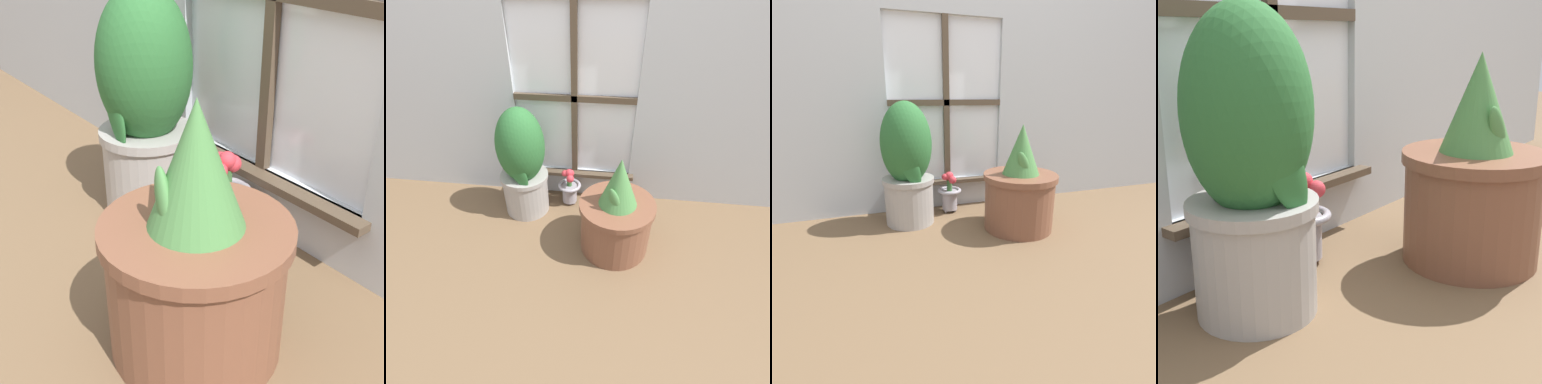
{
  "view_description": "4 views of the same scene",
  "coord_description": "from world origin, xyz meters",
  "views": [
    {
      "loc": [
        1.0,
        -0.43,
        0.89
      ],
      "look_at": [
        0.04,
        0.32,
        0.23
      ],
      "focal_mm": 50.0,
      "sensor_mm": 36.0,
      "label": 1
    },
    {
      "loc": [
        0.23,
        -1.08,
        1.32
      ],
      "look_at": [
        0.05,
        0.36,
        0.2
      ],
      "focal_mm": 28.0,
      "sensor_mm": 36.0,
      "label": 2
    },
    {
      "loc": [
        -0.49,
        -1.29,
        0.73
      ],
      "look_at": [
        0.02,
        0.31,
        0.19
      ],
      "focal_mm": 28.0,
      "sensor_mm": 36.0,
      "label": 3
    },
    {
      "loc": [
        -1.06,
        -0.46,
        0.63
      ],
      "look_at": [
        0.02,
        0.37,
        0.22
      ],
      "focal_mm": 50.0,
      "sensor_mm": 36.0,
      "label": 4
    }
  ],
  "objects": [
    {
      "name": "ground_plane",
      "position": [
        0.0,
        0.0,
        0.0
      ],
      "size": [
        10.0,
        10.0,
        0.0
      ],
      "primitive_type": "plane",
      "color": "brown"
    },
    {
      "name": "flower_vase",
      "position": [
        -0.02,
        0.49,
        0.13
      ],
      "size": [
        0.15,
        0.15,
        0.27
      ],
      "color": "#99939E",
      "rests_on": "ground_plane"
    },
    {
      "name": "potted_plant_right",
      "position": [
        0.29,
        0.14,
        0.22
      ],
      "size": [
        0.41,
        0.41,
        0.59
      ],
      "color": "brown",
      "rests_on": "ground_plane"
    },
    {
      "name": "potted_plant_left",
      "position": [
        -0.29,
        0.4,
        0.35
      ],
      "size": [
        0.3,
        0.3,
        0.7
      ],
      "color": "#9E9993",
      "rests_on": "ground_plane"
    }
  ]
}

